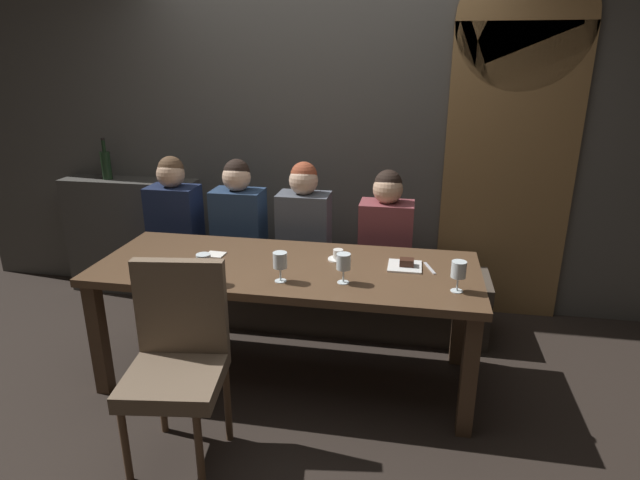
{
  "coord_description": "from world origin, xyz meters",
  "views": [
    {
      "loc": [
        0.7,
        -2.75,
        1.88
      ],
      "look_at": [
        0.16,
        0.18,
        0.84
      ],
      "focal_mm": 29.65,
      "sensor_mm": 36.0,
      "label": 1
    }
  ],
  "objects_px": {
    "diner_near_end": "(386,226)",
    "espresso_cup": "(338,256)",
    "wine_glass_near_right": "(204,263)",
    "fork_on_table": "(430,268)",
    "chair_near_side": "(178,351)",
    "diner_bearded": "(239,215)",
    "wine_glass_near_left": "(459,270)",
    "banquette_bench": "(311,295)",
    "diner_far_end": "(304,219)",
    "wine_bottle_dark_red": "(106,164)",
    "wine_glass_center_front": "(280,262)",
    "wine_glass_far_left": "(344,262)",
    "dining_table": "(287,279)",
    "dessert_plate": "(405,265)",
    "diner_redhead": "(174,211)"
  },
  "relations": [
    {
      "from": "diner_far_end",
      "to": "wine_glass_near_right",
      "type": "distance_m",
      "value": 1.08
    },
    {
      "from": "diner_far_end",
      "to": "dessert_plate",
      "type": "relative_size",
      "value": 3.98
    },
    {
      "from": "wine_glass_near_right",
      "to": "fork_on_table",
      "type": "distance_m",
      "value": 1.25
    },
    {
      "from": "dining_table",
      "to": "dessert_plate",
      "type": "xyz_separation_m",
      "value": [
        0.68,
        0.09,
        0.1
      ]
    },
    {
      "from": "diner_far_end",
      "to": "wine_glass_near_left",
      "type": "height_order",
      "value": "diner_far_end"
    },
    {
      "from": "chair_near_side",
      "to": "diner_bearded",
      "type": "height_order",
      "value": "diner_bearded"
    },
    {
      "from": "dining_table",
      "to": "wine_glass_far_left",
      "type": "bearing_deg",
      "value": -27.89
    },
    {
      "from": "chair_near_side",
      "to": "diner_near_end",
      "type": "distance_m",
      "value": 1.68
    },
    {
      "from": "wine_glass_far_left",
      "to": "wine_glass_center_front",
      "type": "xyz_separation_m",
      "value": [
        -0.33,
        -0.04,
        -0.0
      ]
    },
    {
      "from": "diner_bearded",
      "to": "diner_far_end",
      "type": "relative_size",
      "value": 1.0
    },
    {
      "from": "chair_near_side",
      "to": "dessert_plate",
      "type": "distance_m",
      "value": 1.33
    },
    {
      "from": "diner_far_end",
      "to": "wine_bottle_dark_red",
      "type": "distance_m",
      "value": 1.72
    },
    {
      "from": "chair_near_side",
      "to": "diner_redhead",
      "type": "relative_size",
      "value": 1.29
    },
    {
      "from": "banquette_bench",
      "to": "chair_near_side",
      "type": "xyz_separation_m",
      "value": [
        -0.36,
        -1.42,
        0.33
      ]
    },
    {
      "from": "banquette_bench",
      "to": "diner_far_end",
      "type": "relative_size",
      "value": 3.31
    },
    {
      "from": "wine_bottle_dark_red",
      "to": "wine_glass_far_left",
      "type": "height_order",
      "value": "wine_bottle_dark_red"
    },
    {
      "from": "wine_glass_near_left",
      "to": "wine_glass_center_front",
      "type": "height_order",
      "value": "same"
    },
    {
      "from": "diner_redhead",
      "to": "wine_glass_near_right",
      "type": "relative_size",
      "value": 4.64
    },
    {
      "from": "diner_bearded",
      "to": "wine_glass_near_left",
      "type": "height_order",
      "value": "diner_bearded"
    },
    {
      "from": "diner_near_end",
      "to": "espresso_cup",
      "type": "xyz_separation_m",
      "value": [
        -0.25,
        -0.55,
        -0.03
      ]
    },
    {
      "from": "dessert_plate",
      "to": "espresso_cup",
      "type": "bearing_deg",
      "value": 173.64
    },
    {
      "from": "dessert_plate",
      "to": "wine_glass_center_front",
      "type": "bearing_deg",
      "value": -153.59
    },
    {
      "from": "diner_near_end",
      "to": "fork_on_table",
      "type": "distance_m",
      "value": 0.66
    },
    {
      "from": "dining_table",
      "to": "espresso_cup",
      "type": "distance_m",
      "value": 0.33
    },
    {
      "from": "dining_table",
      "to": "wine_glass_far_left",
      "type": "xyz_separation_m",
      "value": [
        0.36,
        -0.19,
        0.2
      ]
    },
    {
      "from": "wine_glass_near_left",
      "to": "fork_on_table",
      "type": "bearing_deg",
      "value": 114.96
    },
    {
      "from": "diner_near_end",
      "to": "wine_glass_far_left",
      "type": "distance_m",
      "value": 0.9
    },
    {
      "from": "diner_far_end",
      "to": "wine_glass_near_right",
      "type": "height_order",
      "value": "diner_far_end"
    },
    {
      "from": "dining_table",
      "to": "banquette_bench",
      "type": "relative_size",
      "value": 0.88
    },
    {
      "from": "fork_on_table",
      "to": "wine_bottle_dark_red",
      "type": "bearing_deg",
      "value": 141.69
    },
    {
      "from": "wine_glass_far_left",
      "to": "fork_on_table",
      "type": "distance_m",
      "value": 0.55
    },
    {
      "from": "wine_glass_far_left",
      "to": "diner_bearded",
      "type": "bearing_deg",
      "value": 134.58
    },
    {
      "from": "diner_bearded",
      "to": "wine_glass_center_front",
      "type": "distance_m",
      "value": 1.09
    },
    {
      "from": "dining_table",
      "to": "wine_glass_near_right",
      "type": "bearing_deg",
      "value": -137.84
    },
    {
      "from": "diner_redhead",
      "to": "wine_glass_center_front",
      "type": "relative_size",
      "value": 4.64
    },
    {
      "from": "espresso_cup",
      "to": "fork_on_table",
      "type": "height_order",
      "value": "espresso_cup"
    },
    {
      "from": "diner_far_end",
      "to": "diner_bearded",
      "type": "bearing_deg",
      "value": 179.71
    },
    {
      "from": "wine_glass_near_left",
      "to": "chair_near_side",
      "type": "bearing_deg",
      "value": -157.87
    },
    {
      "from": "diner_bearded",
      "to": "wine_glass_near_left",
      "type": "xyz_separation_m",
      "value": [
        1.47,
        -0.9,
        0.05
      ]
    },
    {
      "from": "diner_far_end",
      "to": "espresso_cup",
      "type": "relative_size",
      "value": 6.3
    },
    {
      "from": "diner_far_end",
      "to": "espresso_cup",
      "type": "xyz_separation_m",
      "value": [
        0.33,
        -0.57,
        -0.04
      ]
    },
    {
      "from": "wine_glass_near_left",
      "to": "diner_far_end",
      "type": "bearing_deg",
      "value": 137.92
    },
    {
      "from": "chair_near_side",
      "to": "wine_bottle_dark_red",
      "type": "distance_m",
      "value": 2.27
    },
    {
      "from": "diner_bearded",
      "to": "wine_glass_far_left",
      "type": "relative_size",
      "value": 4.62
    },
    {
      "from": "diner_redhead",
      "to": "diner_far_end",
      "type": "relative_size",
      "value": 1.01
    },
    {
      "from": "diner_bearded",
      "to": "dessert_plate",
      "type": "height_order",
      "value": "diner_bearded"
    },
    {
      "from": "dining_table",
      "to": "diner_near_end",
      "type": "distance_m",
      "value": 0.88
    },
    {
      "from": "diner_redhead",
      "to": "wine_glass_near_left",
      "type": "bearing_deg",
      "value": -24.68
    },
    {
      "from": "diner_bearded",
      "to": "banquette_bench",
      "type": "bearing_deg",
      "value": -0.81
    },
    {
      "from": "diner_redhead",
      "to": "wine_glass_far_left",
      "type": "relative_size",
      "value": 4.64
    }
  ]
}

